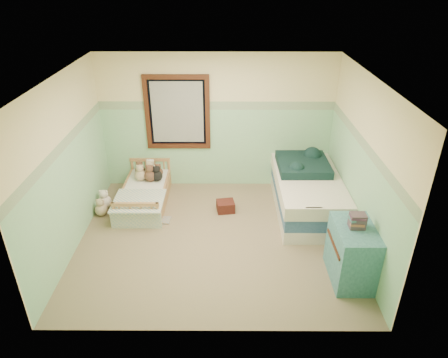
{
  "coord_description": "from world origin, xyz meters",
  "views": [
    {
      "loc": [
        0.16,
        -5.12,
        3.77
      ],
      "look_at": [
        0.14,
        0.35,
        0.86
      ],
      "focal_mm": 32.29,
      "sensor_mm": 36.0,
      "label": 1
    }
  ],
  "objects_px": {
    "toddler_bed_frame": "(145,198)",
    "plush_floor_tan": "(101,210)",
    "plush_floor_cream": "(105,202)",
    "twin_bed_frame": "(305,204)",
    "dresser": "(352,253)",
    "floor_book": "(162,220)",
    "red_pillow": "(226,206)"
  },
  "relations": [
    {
      "from": "plush_floor_cream",
      "to": "floor_book",
      "type": "distance_m",
      "value": 1.13
    },
    {
      "from": "toddler_bed_frame",
      "to": "plush_floor_tan",
      "type": "relative_size",
      "value": 7.19
    },
    {
      "from": "plush_floor_cream",
      "to": "toddler_bed_frame",
      "type": "bearing_deg",
      "value": 13.32
    },
    {
      "from": "plush_floor_tan",
      "to": "red_pillow",
      "type": "xyz_separation_m",
      "value": [
        2.11,
        0.14,
        -0.01
      ]
    },
    {
      "from": "toddler_bed_frame",
      "to": "plush_floor_cream",
      "type": "xyz_separation_m",
      "value": [
        -0.67,
        -0.16,
        0.02
      ]
    },
    {
      "from": "plush_floor_cream",
      "to": "twin_bed_frame",
      "type": "height_order",
      "value": "plush_floor_cream"
    },
    {
      "from": "toddler_bed_frame",
      "to": "plush_floor_tan",
      "type": "distance_m",
      "value": 0.78
    },
    {
      "from": "plush_floor_cream",
      "to": "twin_bed_frame",
      "type": "relative_size",
      "value": 0.12
    },
    {
      "from": "plush_floor_cream",
      "to": "red_pillow",
      "type": "distance_m",
      "value": 2.12
    },
    {
      "from": "plush_floor_cream",
      "to": "twin_bed_frame",
      "type": "xyz_separation_m",
      "value": [
        3.5,
        -0.04,
        -0.01
      ]
    },
    {
      "from": "toddler_bed_frame",
      "to": "plush_floor_tan",
      "type": "xyz_separation_m",
      "value": [
        -0.67,
        -0.39,
        0.01
      ]
    },
    {
      "from": "toddler_bed_frame",
      "to": "floor_book",
      "type": "relative_size",
      "value": 5.44
    },
    {
      "from": "toddler_bed_frame",
      "to": "floor_book",
      "type": "distance_m",
      "value": 0.68
    },
    {
      "from": "twin_bed_frame",
      "to": "floor_book",
      "type": "bearing_deg",
      "value": -171.58
    },
    {
      "from": "plush_floor_tan",
      "to": "twin_bed_frame",
      "type": "bearing_deg",
      "value": 3.06
    },
    {
      "from": "toddler_bed_frame",
      "to": "plush_floor_cream",
      "type": "bearing_deg",
      "value": -166.68
    },
    {
      "from": "twin_bed_frame",
      "to": "red_pillow",
      "type": "xyz_separation_m",
      "value": [
        -1.39,
        -0.05,
        -0.02
      ]
    },
    {
      "from": "red_pillow",
      "to": "floor_book",
      "type": "xyz_separation_m",
      "value": [
        -1.06,
        -0.32,
        -0.08
      ]
    },
    {
      "from": "dresser",
      "to": "floor_book",
      "type": "height_order",
      "value": "dresser"
    },
    {
      "from": "twin_bed_frame",
      "to": "plush_floor_cream",
      "type": "bearing_deg",
      "value": 179.28
    },
    {
      "from": "dresser",
      "to": "red_pillow",
      "type": "relative_size",
      "value": 2.75
    },
    {
      "from": "red_pillow",
      "to": "toddler_bed_frame",
      "type": "bearing_deg",
      "value": 170.14
    },
    {
      "from": "plush_floor_cream",
      "to": "plush_floor_tan",
      "type": "distance_m",
      "value": 0.23
    },
    {
      "from": "toddler_bed_frame",
      "to": "red_pillow",
      "type": "height_order",
      "value": "toddler_bed_frame"
    },
    {
      "from": "plush_floor_cream",
      "to": "floor_book",
      "type": "bearing_deg",
      "value": -21.16
    },
    {
      "from": "plush_floor_cream",
      "to": "plush_floor_tan",
      "type": "height_order",
      "value": "plush_floor_cream"
    },
    {
      "from": "plush_floor_tan",
      "to": "floor_book",
      "type": "xyz_separation_m",
      "value": [
        1.05,
        -0.18,
        -0.09
      ]
    },
    {
      "from": "twin_bed_frame",
      "to": "red_pillow",
      "type": "relative_size",
      "value": 6.88
    },
    {
      "from": "toddler_bed_frame",
      "to": "dresser",
      "type": "relative_size",
      "value": 1.88
    },
    {
      "from": "dresser",
      "to": "red_pillow",
      "type": "height_order",
      "value": "dresser"
    },
    {
      "from": "plush_floor_tan",
      "to": "plush_floor_cream",
      "type": "bearing_deg",
      "value": 90.0
    },
    {
      "from": "toddler_bed_frame",
      "to": "floor_book",
      "type": "xyz_separation_m",
      "value": [
        0.38,
        -0.57,
        -0.08
      ]
    }
  ]
}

